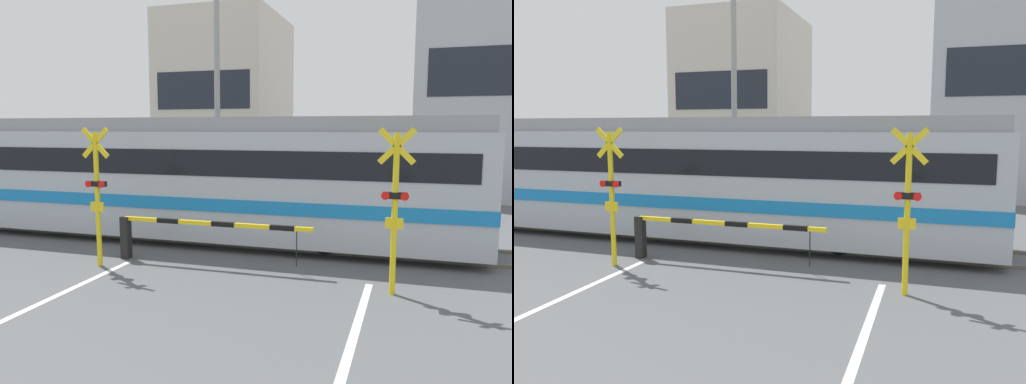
# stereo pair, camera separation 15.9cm
# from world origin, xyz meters

# --- Properties ---
(rail_track_near) EXTENTS (50.00, 0.10, 0.08)m
(rail_track_near) POSITION_xyz_m (0.00, 10.98, 0.04)
(rail_track_near) COLOR #6B6051
(rail_track_near) RESTS_ON ground_plane
(rail_track_far) EXTENTS (50.00, 0.10, 0.08)m
(rail_track_far) POSITION_xyz_m (0.00, 12.41, 0.04)
(rail_track_far) COLOR #6B6051
(rail_track_far) RESTS_ON ground_plane
(commuter_train) EXTENTS (19.78, 2.87, 3.34)m
(commuter_train) POSITION_xyz_m (-4.66, 11.70, 1.79)
(commuter_train) COLOR #ADB7C1
(commuter_train) RESTS_ON ground_plane
(crossing_barrier_near) EXTENTS (4.60, 0.20, 1.02)m
(crossing_barrier_near) POSITION_xyz_m (-1.63, 9.18, 0.77)
(crossing_barrier_near) COLOR black
(crossing_barrier_near) RESTS_ON ground_plane
(crossing_barrier_far) EXTENTS (4.60, 0.20, 1.02)m
(crossing_barrier_far) POSITION_xyz_m (1.63, 14.85, 0.77)
(crossing_barrier_far) COLOR black
(crossing_barrier_far) RESTS_ON ground_plane
(crossing_signal_left) EXTENTS (0.68, 0.15, 3.09)m
(crossing_signal_left) POSITION_xyz_m (-3.17, 8.41, 1.70)
(crossing_signal_left) COLOR yellow
(crossing_signal_left) RESTS_ON ground_plane
(crossing_signal_right) EXTENTS (0.68, 0.15, 3.09)m
(crossing_signal_right) POSITION_xyz_m (3.17, 8.41, 1.70)
(crossing_signal_right) COLOR yellow
(crossing_signal_right) RESTS_ON ground_plane
(pedestrian) EXTENTS (0.38, 0.23, 1.79)m
(pedestrian) POSITION_xyz_m (0.19, 17.21, 1.04)
(pedestrian) COLOR #23232D
(pedestrian) RESTS_ON ground_plane
(building_left_of_street) EXTENTS (5.57, 6.62, 8.78)m
(building_left_of_street) POSITION_xyz_m (-6.10, 24.20, 4.39)
(building_left_of_street) COLOR beige
(building_left_of_street) RESTS_ON ground_plane
(building_right_of_street) EXTENTS (6.72, 6.62, 9.62)m
(building_right_of_street) POSITION_xyz_m (6.68, 24.20, 4.81)
(building_right_of_street) COLOR #B2B7BC
(building_right_of_street) RESTS_ON ground_plane
(utility_pole_streetside) EXTENTS (0.22, 0.22, 8.49)m
(utility_pole_streetside) POSITION_xyz_m (-3.92, 17.35, 4.24)
(utility_pole_streetside) COLOR gray
(utility_pole_streetside) RESTS_ON ground_plane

